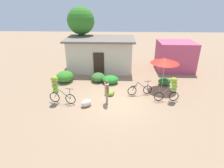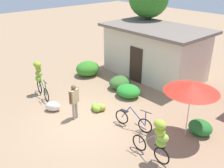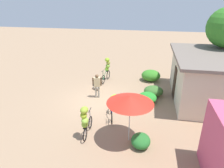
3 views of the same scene
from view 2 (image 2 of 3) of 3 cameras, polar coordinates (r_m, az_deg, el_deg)
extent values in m
plane|color=#9A7B5D|center=(11.11, -5.91, -8.27)|extent=(60.00, 60.00, 0.00)
cube|color=beige|center=(15.48, 9.39, 6.85)|extent=(5.55, 3.12, 2.75)
cube|color=#72665B|center=(15.11, 9.77, 12.11)|extent=(6.05, 3.62, 0.16)
cube|color=#332319|center=(14.46, 5.29, 4.23)|extent=(0.90, 0.06, 2.00)
cylinder|color=brown|center=(17.61, 7.66, 10.34)|extent=(0.26, 0.26, 3.47)
ellipsoid|color=#368325|center=(15.54, -5.41, 3.42)|extent=(1.31, 1.44, 0.85)
ellipsoid|color=#3B6B2D|center=(13.84, 1.79, 0.37)|extent=(1.08, 1.25, 0.66)
ellipsoid|color=#288A2B|center=(12.98, 3.64, -1.54)|extent=(1.26, 1.13, 0.60)
ellipsoid|color=#266F2C|center=(10.75, 18.96, -9.07)|extent=(0.94, 0.83, 0.57)
cylinder|color=beige|center=(10.03, 16.54, -5.82)|extent=(0.04, 0.04, 2.19)
cone|color=red|center=(9.59, 17.25, -0.67)|extent=(2.00, 2.00, 0.35)
torus|color=black|center=(12.88, -14.33, -2.34)|extent=(0.67, 0.16, 0.67)
torus|color=black|center=(13.81, -15.77, -0.63)|extent=(0.67, 0.16, 0.67)
cylinder|color=#19592D|center=(13.53, -15.66, 0.18)|extent=(0.40, 0.10, 0.59)
cylinder|color=#19592D|center=(13.06, -14.95, -0.64)|extent=(0.71, 0.16, 0.60)
cylinder|color=black|center=(12.59, -14.66, 0.49)|extent=(0.50, 0.11, 0.03)
cylinder|color=#19592D|center=(12.73, -14.49, -0.94)|extent=(0.04, 0.04, 0.70)
cube|color=black|center=(13.57, -15.81, 0.61)|extent=(0.38, 0.20, 0.02)
ellipsoid|color=#7CBE2A|center=(13.43, -15.99, 1.13)|extent=(0.41, 0.35, 0.32)
ellipsoid|color=#7AAC3A|center=(13.39, -15.89, 2.24)|extent=(0.42, 0.34, 0.31)
ellipsoid|color=#969E3B|center=(13.34, -15.97, 3.29)|extent=(0.44, 0.39, 0.31)
ellipsoid|color=#87B326|center=(13.19, -16.24, 4.16)|extent=(0.46, 0.38, 0.30)
torus|color=black|center=(10.31, 7.32, -9.14)|extent=(0.62, 0.18, 0.62)
torus|color=black|center=(10.77, 2.18, -7.32)|extent=(0.62, 0.18, 0.62)
cylinder|color=navy|center=(10.53, 3.08, -6.23)|extent=(0.41, 0.12, 0.63)
cylinder|color=navy|center=(10.29, 5.67, -7.12)|extent=(0.73, 0.19, 0.64)
cylinder|color=black|center=(9.98, 7.52, -6.12)|extent=(0.49, 0.14, 0.03)
cylinder|color=navy|center=(10.14, 7.42, -7.66)|extent=(0.04, 0.04, 0.63)
cube|color=black|center=(10.55, 2.71, -5.92)|extent=(0.38, 0.21, 0.02)
torus|color=black|center=(9.40, 6.06, -12.83)|extent=(0.62, 0.07, 0.62)
torus|color=black|center=(8.96, 10.90, -15.37)|extent=(0.62, 0.07, 0.62)
cylinder|color=slate|center=(8.83, 10.17, -13.31)|extent=(0.37, 0.05, 0.66)
cylinder|color=slate|center=(9.06, 7.69, -12.04)|extent=(0.65, 0.06, 0.67)
cylinder|color=black|center=(9.00, 6.26, -9.33)|extent=(0.50, 0.05, 0.03)
cylinder|color=slate|center=(9.20, 6.16, -11.12)|extent=(0.04, 0.04, 0.69)
cube|color=black|center=(8.79, 10.57, -13.39)|extent=(0.36, 0.15, 0.02)
ellipsoid|color=#8AB638|center=(8.69, 10.72, -12.71)|extent=(0.38, 0.31, 0.27)
ellipsoid|color=#8FBD41|center=(8.56, 11.19, -11.55)|extent=(0.47, 0.41, 0.28)
ellipsoid|color=#9DBB29|center=(8.42, 10.58, -10.32)|extent=(0.42, 0.37, 0.27)
ellipsoid|color=#93AF31|center=(8.33, 10.58, -8.81)|extent=(0.44, 0.35, 0.30)
ellipsoid|color=#7ABE37|center=(11.89, -3.70, -4.96)|extent=(0.54, 0.52, 0.30)
ellipsoid|color=olive|center=(11.78, -2.49, -5.15)|extent=(0.58, 0.55, 0.33)
ellipsoid|color=#88B333|center=(11.70, -3.40, -5.43)|extent=(0.48, 0.43, 0.32)
ellipsoid|color=#87A53B|center=(11.74, -2.78, -5.18)|extent=(0.46, 0.48, 0.36)
ellipsoid|color=silver|center=(12.03, -12.93, -4.84)|extent=(0.81, 0.80, 0.44)
cylinder|color=gray|center=(11.12, -8.49, -6.04)|extent=(0.11, 0.11, 0.77)
cylinder|color=gray|center=(11.24, -7.89, -5.66)|extent=(0.11, 0.11, 0.77)
cube|color=tan|center=(10.85, -8.41, -2.70)|extent=(0.30, 0.44, 0.61)
cylinder|color=brown|center=(10.67, -9.30, -3.06)|extent=(0.08, 0.08, 0.55)
cylinder|color=brown|center=(11.00, -7.56, -2.07)|extent=(0.08, 0.08, 0.55)
sphere|color=brown|center=(10.67, -8.54, -0.74)|extent=(0.21, 0.21, 0.21)
camera|label=1|loc=(8.85, -75.85, 5.14)|focal=29.56mm
camera|label=3|loc=(8.84, 70.66, 8.40)|focal=32.32mm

